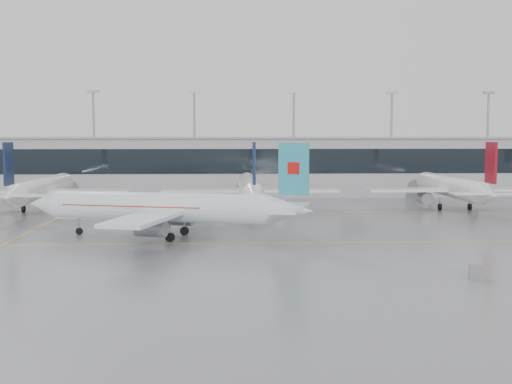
{
  "coord_description": "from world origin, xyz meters",
  "views": [
    {
      "loc": [
        -4.06,
        -74.6,
        12.58
      ],
      "look_at": [
        0.0,
        12.0,
        5.0
      ],
      "focal_mm": 45.0,
      "sensor_mm": 36.0,
      "label": 1
    }
  ],
  "objects": [
    {
      "name": "parked_jet_c",
      "position": [
        -0.0,
        33.69,
        3.71
      ],
      "size": [
        29.64,
        36.96,
        11.72
      ],
      "rotation": [
        0.0,
        0.0,
        1.57
      ],
      "color": "white",
      "rests_on": "ground"
    },
    {
      "name": "taxi_line_main",
      "position": [
        0.0,
        0.0,
        0.01
      ],
      "size": [
        120.0,
        0.25,
        0.01
      ],
      "primitive_type": "cube",
      "color": "gold",
      "rests_on": "ground"
    },
    {
      "name": "gse_unit",
      "position": [
        17.96,
        -20.01,
        0.64
      ],
      "size": [
        1.57,
        1.51,
        1.28
      ],
      "primitive_type": "cube",
      "rotation": [
        0.0,
        0.0,
        -0.3
      ],
      "color": "slate",
      "rests_on": "ground"
    },
    {
      "name": "taxi_line_cross",
      "position": [
        -30.0,
        15.0,
        0.01
      ],
      "size": [
        0.25,
        60.0,
        0.01
      ],
      "primitive_type": "cube",
      "color": "gold",
      "rests_on": "ground"
    },
    {
      "name": "parked_jet_d",
      "position": [
        35.0,
        33.69,
        3.71
      ],
      "size": [
        29.64,
        36.96,
        11.72
      ],
      "rotation": [
        0.0,
        0.0,
        1.57
      ],
      "color": "white",
      "rests_on": "ground"
    },
    {
      "name": "taxi_line_north",
      "position": [
        0.0,
        30.0,
        0.01
      ],
      "size": [
        120.0,
        0.25,
        0.01
      ],
      "primitive_type": "cube",
      "color": "gold",
      "rests_on": "ground"
    },
    {
      "name": "parked_jet_b",
      "position": [
        -35.0,
        33.69,
        3.71
      ],
      "size": [
        29.64,
        36.96,
        11.72
      ],
      "rotation": [
        0.0,
        0.0,
        1.57
      ],
      "color": "white",
      "rests_on": "ground"
    },
    {
      "name": "terminal_glass",
      "position": [
        0.0,
        54.45,
        7.5
      ],
      "size": [
        180.0,
        0.2,
        5.0
      ],
      "primitive_type": "cube",
      "color": "black",
      "rests_on": "ground"
    },
    {
      "name": "terminal",
      "position": [
        0.0,
        62.0,
        6.0
      ],
      "size": [
        180.0,
        15.0,
        12.0
      ],
      "primitive_type": "cube",
      "color": "#9A9A9E",
      "rests_on": "ground"
    },
    {
      "name": "air_canada_jet",
      "position": [
        -11.25,
        4.29,
        3.75
      ],
      "size": [
        36.75,
        30.09,
        11.8
      ],
      "rotation": [
        0.0,
        0.0,
        2.87
      ],
      "color": "white",
      "rests_on": "ground"
    },
    {
      "name": "terminal_roof",
      "position": [
        0.0,
        62.0,
        12.2
      ],
      "size": [
        182.0,
        16.0,
        0.4
      ],
      "primitive_type": "cube",
      "color": "gray",
      "rests_on": "ground"
    },
    {
      "name": "ground",
      "position": [
        0.0,
        0.0,
        0.0
      ],
      "size": [
        320.0,
        320.0,
        0.0
      ],
      "primitive_type": "plane",
      "color": "gray",
      "rests_on": "ground"
    },
    {
      "name": "light_masts",
      "position": [
        0.0,
        68.0,
        13.34
      ],
      "size": [
        156.4,
        1.0,
        22.6
      ],
      "color": "gray",
      "rests_on": "ground"
    }
  ]
}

